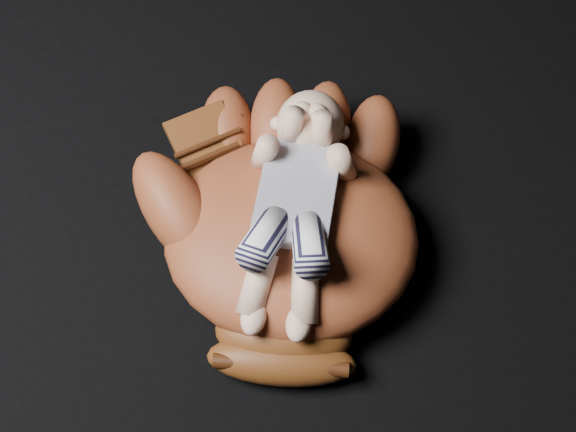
{
  "coord_description": "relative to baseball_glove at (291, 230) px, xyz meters",
  "views": [
    {
      "loc": [
        0.05,
        -0.64,
        1.05
      ],
      "look_at": [
        -0.14,
        -0.07,
        0.08
      ],
      "focal_mm": 55.0,
      "sensor_mm": 36.0,
      "label": 1
    }
  ],
  "objects": [
    {
      "name": "baseball_glove",
      "position": [
        0.0,
        0.0,
        0.0
      ],
      "size": [
        0.51,
        0.56,
        0.15
      ],
      "primitive_type": null,
      "rotation": [
        0.0,
        0.0,
        0.25
      ],
      "color": "maroon",
      "rests_on": "ground"
    },
    {
      "name": "newborn_baby",
      "position": [
        0.0,
        -0.0,
        0.05
      ],
      "size": [
        0.21,
        0.36,
        0.14
      ],
      "primitive_type": null,
      "rotation": [
        0.0,
        0.0,
        0.17
      ],
      "color": "#D7A68A",
      "rests_on": "baseball_glove"
    }
  ]
}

